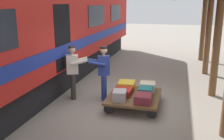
{
  "coord_description": "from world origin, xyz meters",
  "views": [
    {
      "loc": [
        -1.45,
        7.35,
        3.01
      ],
      "look_at": [
        0.34,
        0.47,
        1.15
      ],
      "focal_mm": 41.77,
      "sensor_mm": 36.0,
      "label": 1
    }
  ],
  "objects_px": {
    "suitcase_burgundy_valise": "(143,98)",
    "train_car": "(20,33)",
    "luggage_cart": "(134,97)",
    "suitcase_yellow_case": "(127,85)",
    "porter_in_overalls": "(103,71)",
    "suitcase_red_plastic": "(123,91)",
    "suitcase_teal_softside": "(146,92)",
    "porter_by_door": "(73,70)",
    "suitcase_gray_aluminum": "(120,95)",
    "suitcase_cream_canvas": "(148,87)"
  },
  "relations": [
    {
      "from": "suitcase_red_plastic",
      "to": "suitcase_teal_softside",
      "type": "bearing_deg",
      "value": 180.0
    },
    {
      "from": "suitcase_teal_softside",
      "to": "suitcase_yellow_case",
      "type": "xyz_separation_m",
      "value": [
        0.67,
        -0.49,
        -0.01
      ]
    },
    {
      "from": "suitcase_burgundy_valise",
      "to": "train_car",
      "type": "bearing_deg",
      "value": -9.12
    },
    {
      "from": "luggage_cart",
      "to": "suitcase_red_plastic",
      "type": "xyz_separation_m",
      "value": [
        0.33,
        -0.0,
        0.14
      ]
    },
    {
      "from": "suitcase_teal_softside",
      "to": "suitcase_gray_aluminum",
      "type": "relative_size",
      "value": 1.08
    },
    {
      "from": "train_car",
      "to": "luggage_cart",
      "type": "relative_size",
      "value": 10.93
    },
    {
      "from": "suitcase_teal_softside",
      "to": "porter_in_overalls",
      "type": "xyz_separation_m",
      "value": [
        1.37,
        -0.29,
        0.44
      ]
    },
    {
      "from": "porter_by_door",
      "to": "suitcase_burgundy_valise",
      "type": "bearing_deg",
      "value": 163.93
    },
    {
      "from": "suitcase_yellow_case",
      "to": "suitcase_cream_canvas",
      "type": "bearing_deg",
      "value": 180.0
    },
    {
      "from": "luggage_cart",
      "to": "porter_in_overalls",
      "type": "bearing_deg",
      "value": -15.52
    },
    {
      "from": "luggage_cart",
      "to": "suitcase_cream_canvas",
      "type": "distance_m",
      "value": 0.62
    },
    {
      "from": "luggage_cart",
      "to": "suitcase_red_plastic",
      "type": "distance_m",
      "value": 0.36
    },
    {
      "from": "luggage_cart",
      "to": "porter_by_door",
      "type": "relative_size",
      "value": 1.04
    },
    {
      "from": "train_car",
      "to": "suitcase_cream_canvas",
      "type": "relative_size",
      "value": 42.29
    },
    {
      "from": "luggage_cart",
      "to": "suitcase_yellow_case",
      "type": "bearing_deg",
      "value": -55.67
    },
    {
      "from": "train_car",
      "to": "porter_in_overalls",
      "type": "height_order",
      "value": "train_car"
    },
    {
      "from": "porter_by_door",
      "to": "train_car",
      "type": "bearing_deg",
      "value": 0.26
    },
    {
      "from": "train_car",
      "to": "suitcase_burgundy_valise",
      "type": "xyz_separation_m",
      "value": [
        -4.11,
        0.66,
        -1.6
      ]
    },
    {
      "from": "suitcase_gray_aluminum",
      "to": "porter_by_door",
      "type": "relative_size",
      "value": 0.27
    },
    {
      "from": "suitcase_red_plastic",
      "to": "porter_by_door",
      "type": "relative_size",
      "value": 0.35
    },
    {
      "from": "train_car",
      "to": "suitcase_burgundy_valise",
      "type": "bearing_deg",
      "value": 170.88
    },
    {
      "from": "suitcase_teal_softside",
      "to": "suitcase_gray_aluminum",
      "type": "xyz_separation_m",
      "value": [
        0.67,
        0.49,
        0.0
      ]
    },
    {
      "from": "suitcase_teal_softside",
      "to": "suitcase_cream_canvas",
      "type": "bearing_deg",
      "value": -90.0
    },
    {
      "from": "train_car",
      "to": "suitcase_teal_softside",
      "type": "xyz_separation_m",
      "value": [
        -4.11,
        0.17,
        -1.58
      ]
    },
    {
      "from": "suitcase_burgundy_valise",
      "to": "luggage_cart",
      "type": "bearing_deg",
      "value": -55.67
    },
    {
      "from": "train_car",
      "to": "luggage_cart",
      "type": "height_order",
      "value": "train_car"
    },
    {
      "from": "train_car",
      "to": "suitcase_cream_canvas",
      "type": "distance_m",
      "value": 4.42
    },
    {
      "from": "train_car",
      "to": "luggage_cart",
      "type": "xyz_separation_m",
      "value": [
        -3.78,
        0.17,
        -1.76
      ]
    },
    {
      "from": "train_car",
      "to": "suitcase_yellow_case",
      "type": "bearing_deg",
      "value": -174.77
    },
    {
      "from": "suitcase_red_plastic",
      "to": "suitcase_yellow_case",
      "type": "relative_size",
      "value": 1.07
    },
    {
      "from": "suitcase_cream_canvas",
      "to": "suitcase_red_plastic",
      "type": "bearing_deg",
      "value": 36.21
    },
    {
      "from": "suitcase_burgundy_valise",
      "to": "suitcase_teal_softside",
      "type": "height_order",
      "value": "suitcase_teal_softside"
    },
    {
      "from": "suitcase_teal_softside",
      "to": "porter_by_door",
      "type": "height_order",
      "value": "porter_by_door"
    },
    {
      "from": "train_car",
      "to": "suitcase_red_plastic",
      "type": "bearing_deg",
      "value": 177.13
    },
    {
      "from": "train_car",
      "to": "luggage_cart",
      "type": "distance_m",
      "value": 4.17
    },
    {
      "from": "suitcase_red_plastic",
      "to": "suitcase_gray_aluminum",
      "type": "xyz_separation_m",
      "value": [
        -0.0,
        0.49,
        0.05
      ]
    },
    {
      "from": "suitcase_gray_aluminum",
      "to": "porter_by_door",
      "type": "bearing_deg",
      "value": -22.01
    },
    {
      "from": "suitcase_yellow_case",
      "to": "suitcase_teal_softside",
      "type": "bearing_deg",
      "value": 143.79
    },
    {
      "from": "suitcase_burgundy_valise",
      "to": "suitcase_red_plastic",
      "type": "relative_size",
      "value": 0.96
    },
    {
      "from": "suitcase_cream_canvas",
      "to": "suitcase_gray_aluminum",
      "type": "height_order",
      "value": "suitcase_gray_aluminum"
    },
    {
      "from": "suitcase_yellow_case",
      "to": "suitcase_gray_aluminum",
      "type": "bearing_deg",
      "value": 90.0
    },
    {
      "from": "suitcase_burgundy_valise",
      "to": "porter_in_overalls",
      "type": "distance_m",
      "value": 1.64
    },
    {
      "from": "train_car",
      "to": "suitcase_gray_aluminum",
      "type": "bearing_deg",
      "value": 169.15
    },
    {
      "from": "luggage_cart",
      "to": "suitcase_cream_canvas",
      "type": "relative_size",
      "value": 3.87
    },
    {
      "from": "suitcase_teal_softside",
      "to": "suitcase_gray_aluminum",
      "type": "distance_m",
      "value": 0.83
    },
    {
      "from": "luggage_cart",
      "to": "porter_in_overalls",
      "type": "height_order",
      "value": "porter_in_overalls"
    },
    {
      "from": "train_car",
      "to": "suitcase_gray_aluminum",
      "type": "relative_size",
      "value": 42.05
    },
    {
      "from": "suitcase_burgundy_valise",
      "to": "suitcase_yellow_case",
      "type": "xyz_separation_m",
      "value": [
        0.67,
        -0.98,
        0.01
      ]
    },
    {
      "from": "suitcase_cream_canvas",
      "to": "porter_by_door",
      "type": "distance_m",
      "value": 2.38
    },
    {
      "from": "porter_in_overalls",
      "to": "porter_by_door",
      "type": "relative_size",
      "value": 1.0
    }
  ]
}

